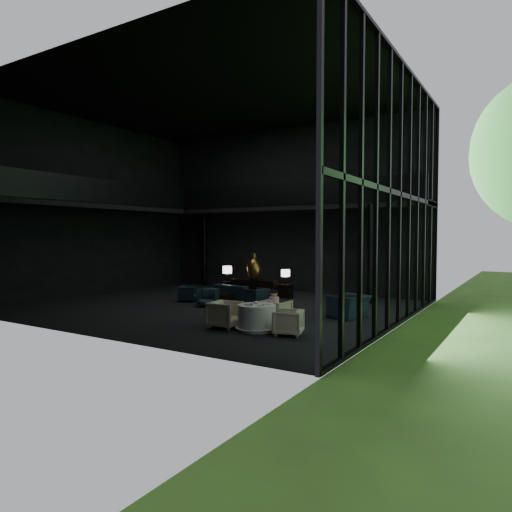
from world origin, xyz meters
The scene contains 35 objects.
floor centered at (0.00, 0.00, 0.00)m, with size 14.00×12.00×0.02m, color black.
ceiling centered at (0.00, 0.00, 8.00)m, with size 14.00×12.00×0.02m, color black.
wall_back centered at (0.00, 6.00, 4.00)m, with size 14.00×0.04×8.00m, color black.
wall_front centered at (0.00, -6.00, 4.00)m, with size 14.00×0.04×8.00m, color black.
wall_left centered at (-7.00, 0.00, 4.00)m, with size 0.04×12.00×8.00m, color black.
curtain_wall centered at (6.95, 0.00, 4.00)m, with size 0.20×12.00×8.00m, color black, non-canonical shape.
mezzanine_left centered at (-6.00, 0.00, 4.00)m, with size 2.00×12.00×0.25m, color black.
mezzanine_back centered at (1.00, 5.00, 4.00)m, with size 12.00×2.00×0.25m, color black.
railing_left centered at (-5.00, 0.00, 4.60)m, with size 0.06×12.00×1.00m, color black.
railing_back centered at (1.00, 4.00, 4.60)m, with size 12.00×0.06×1.00m, color black.
column_nw centered at (-5.00, 5.70, 2.00)m, with size 0.24×0.24×4.00m, color black.
column_ne centered at (4.80, 4.00, 2.00)m, with size 0.24×0.24×4.00m, color black.
console centered at (-0.45, 3.56, 0.36)m, with size 2.27×0.52×0.72m, color black.
bronze_urn centered at (-0.45, 3.54, 1.24)m, with size 0.65×0.65×1.21m.
side_table_left centered at (-2.05, 3.68, 0.27)m, with size 0.50×0.50×0.55m, color black.
table_lamp_left centered at (-2.05, 3.70, 1.07)m, with size 0.43×0.43×0.73m.
side_table_right centered at (1.15, 3.59, 0.30)m, with size 0.55×0.55×0.60m, color black.
table_lamp_right centered at (1.15, 3.60, 1.06)m, with size 0.39×0.39×0.65m.
sofa centered at (-0.36, 1.89, 0.49)m, with size 2.50×0.73×0.98m, color #17252F.
lounge_armchair_west centered at (-1.78, 0.52, 0.33)m, with size 0.64×0.60×0.66m, color black.
lounge_armchair_east centered at (1.35, 0.85, 0.39)m, with size 0.76×0.71×0.79m, color black.
lounge_armchair_south centered at (-0.24, -0.14, 0.37)m, with size 0.72×0.67×0.74m, color #142B3B.
window_armchair centered at (5.25, 0.35, 0.56)m, with size 1.28×0.83×1.11m, color black.
coffee_table centered at (-0.41, 0.82, 0.20)m, with size 0.91×0.91×0.40m, color black.
dining_table centered at (3.68, -2.95, 0.33)m, with size 1.24×1.24×0.75m.
dining_chair_north centered at (3.69, -1.88, 0.45)m, with size 0.87×0.81×0.89m, color #A69C8A.
dining_chair_east centered at (4.73, -3.01, 0.39)m, with size 0.75×0.71×0.77m, color beige.
dining_chair_west centered at (2.66, -3.10, 0.49)m, with size 0.94×0.88×0.97m, color tan.
child centered at (3.75, -2.07, 0.77)m, with size 0.30×0.30×0.65m.
plate_a centered at (3.50, -3.11, 0.76)m, with size 0.27×0.27×0.02m, color white.
plate_b centered at (3.93, -2.80, 0.76)m, with size 0.23×0.23×0.02m, color white.
saucer centered at (3.88, -3.13, 0.76)m, with size 0.16×0.16×0.01m, color white.
coffee_cup centered at (3.97, -3.05, 0.79)m, with size 0.08×0.08×0.06m, color white.
cereal_bowl centered at (3.57, -2.80, 0.79)m, with size 0.17×0.17×0.08m, color white.
cream_pot centered at (3.66, -3.20, 0.79)m, with size 0.06×0.06×0.07m, color #99999E.
Camera 1 is at (10.50, -14.10, 2.75)m, focal length 32.00 mm.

